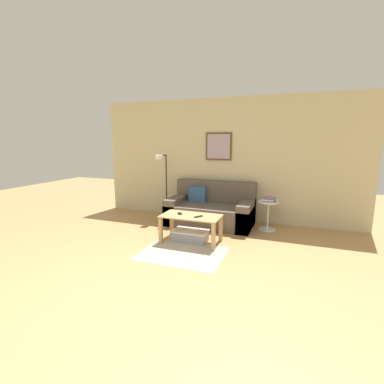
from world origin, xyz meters
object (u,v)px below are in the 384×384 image
Objects in this scene: storage_bin at (190,235)px; book_stack at (269,199)px; couch at (211,210)px; cell_phone at (180,214)px; side_table at (268,213)px; coffee_table at (191,221)px; remote_control at (199,216)px; floor_lamp at (163,179)px.

book_stack is at bearing 42.91° from storage_bin.
couch is 12.07× the size of cell_phone.
cell_phone is at bearing -140.88° from side_table.
couch is 1.13m from side_table.
storage_bin is at bearing -91.93° from couch.
book_stack reaches higher than cell_phone.
coffee_table is 1.78× the size of side_table.
book_stack is at bearing 9.90° from cell_phone.
coffee_table is 0.28m from storage_bin.
remote_control is at bearing -28.64° from storage_bin.
storage_bin is 2.38× the size of book_stack.
side_table reaches higher than cell_phone.
couch reaches higher than book_stack.
storage_bin is 4.26× the size of cell_phone.
coffee_table is at bearing -36.72° from cell_phone.
book_stack reaches higher than storage_bin.
cell_phone is at bearing -101.31° from couch.
couch reaches higher than storage_bin.
couch reaches higher than cell_phone.
storage_bin is (-0.04, -1.07, -0.19)m from couch.
cell_phone reaches higher than coffee_table.
couch is 1.09m from storage_bin.
storage_bin is 0.43m from remote_control.
remote_control is (0.18, -0.10, 0.38)m from storage_bin.
floor_lamp is (-1.09, 1.17, 0.49)m from coffee_table.
floor_lamp reaches higher than cell_phone.
side_table is (1.13, 0.00, 0.05)m from couch.
remote_control is at bearing -82.85° from couch.
coffee_table is 0.71× the size of floor_lamp.
remote_control is (-0.99, -1.19, -0.12)m from book_stack.
book_stack is at bearing 44.93° from coffee_table.
remote_control is at bearing -129.71° from book_stack.
cell_phone is (0.88, -1.14, -0.39)m from floor_lamp.
cell_phone is (-1.35, -1.11, -0.13)m from book_stack.
side_table is 1.74m from cell_phone.
floor_lamp is at bearing 167.28° from remote_control.
cell_phone is (-1.35, -1.09, 0.13)m from side_table.
book_stack is (1.14, 1.14, 0.22)m from coffee_table.
cell_phone is (-0.21, 0.03, 0.10)m from coffee_table.
couch is 3.05× the size of side_table.
coffee_table is 1.62m from book_stack.
book_stack is (2.23, -0.03, -0.26)m from floor_lamp.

